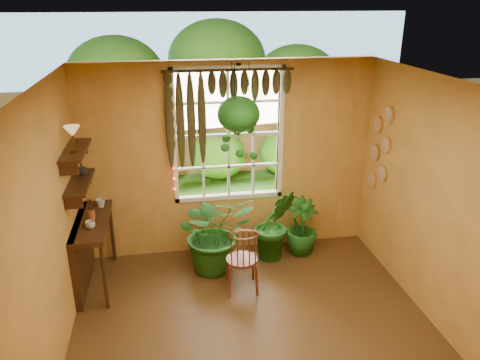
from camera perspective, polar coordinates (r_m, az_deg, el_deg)
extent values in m
plane|color=#4E2F16|center=(5.17, 2.68, -20.24)|extent=(4.50, 4.50, 0.00)
plane|color=white|center=(3.94, 3.36, 10.61)|extent=(4.50, 4.50, 0.00)
plane|color=#E69E4E|center=(6.43, -1.38, 2.43)|extent=(4.00, 0.00, 4.00)
plane|color=#E69E4E|center=(4.45, -23.34, -8.46)|extent=(0.00, 4.50, 4.50)
plane|color=#E69E4E|center=(5.18, 25.18, -4.52)|extent=(0.00, 4.50, 4.50)
cube|color=white|center=(6.36, -1.45, 5.50)|extent=(1.52, 0.10, 1.86)
cube|color=white|center=(6.39, -1.49, 5.58)|extent=(1.38, 0.01, 1.78)
cylinder|color=#3A2010|center=(6.07, -1.37, 13.25)|extent=(1.70, 0.04, 0.04)
cube|color=#3A2010|center=(6.02, -17.64, -4.93)|extent=(0.40, 1.20, 0.06)
cube|color=#3A2010|center=(6.24, -18.68, -8.47)|extent=(0.08, 1.18, 0.90)
cylinder|color=#3A2010|center=(5.73, -16.19, -11.22)|extent=(0.05, 0.05, 0.86)
cylinder|color=#3A2010|center=(6.68, -15.31, -6.20)|extent=(0.05, 0.05, 0.86)
cube|color=#3A2010|center=(5.83, -18.95, -0.28)|extent=(0.25, 0.90, 0.04)
cube|color=#3A2010|center=(5.70, -19.42, 3.46)|extent=(0.25, 0.90, 0.04)
cube|color=#265D1A|center=(11.58, -4.99, 3.89)|extent=(14.00, 10.00, 0.04)
cube|color=olive|center=(9.60, -4.20, 5.97)|extent=(12.00, 0.10, 1.80)
plane|color=#7EA8D3|center=(12.99, -5.94, 12.86)|extent=(12.00, 0.00, 12.00)
cylinder|color=maroon|center=(5.86, 0.22, -9.68)|extent=(0.41, 0.41, 0.04)
torus|color=maroon|center=(5.50, 0.44, -6.60)|extent=(0.37, 0.05, 0.37)
imported|color=#144D15|center=(6.21, -3.11, -6.32)|extent=(1.14, 1.03, 1.11)
imported|color=#144D15|center=(6.49, 4.27, -5.39)|extent=(0.60, 0.50, 1.04)
imported|color=#144D15|center=(6.71, 7.48, -5.65)|extent=(0.58, 0.58, 0.82)
ellipsoid|color=black|center=(5.99, -0.17, 7.27)|extent=(0.32, 0.32, 0.19)
ellipsoid|color=#144D15|center=(5.97, -0.17, 8.02)|extent=(0.54, 0.54, 0.46)
imported|color=silver|center=(5.79, -17.78, -5.20)|extent=(0.15, 0.15, 0.09)
imported|color=beige|center=(6.31, -16.61, -2.72)|extent=(0.13, 0.13, 0.11)
cylinder|color=brown|center=(6.03, -17.69, -4.02)|extent=(0.09, 0.09, 0.11)
imported|color=#B2AD99|center=(5.99, -18.73, 1.26)|extent=(0.17, 0.17, 0.15)
cylinder|color=#503517|center=(5.57, -19.50, 3.38)|extent=(0.10, 0.10, 0.03)
cylinder|color=#503517|center=(5.54, -19.62, 4.32)|extent=(0.02, 0.02, 0.18)
cone|color=slate|center=(5.51, -19.79, 5.61)|extent=(0.18, 0.18, 0.12)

